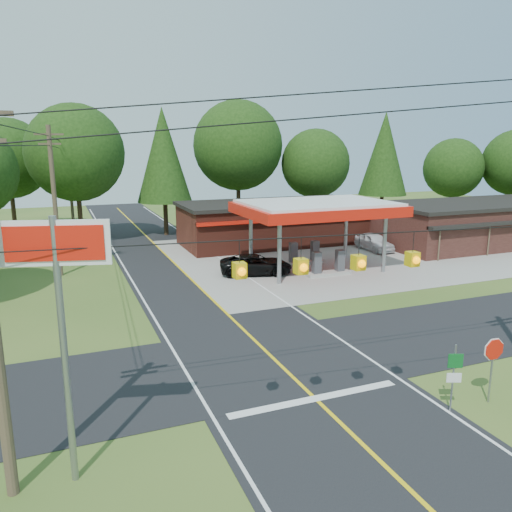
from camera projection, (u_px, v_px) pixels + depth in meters
name	position (u px, v px, depth m)	size (l,w,h in m)	color
ground	(274.00, 359.00, 20.75)	(120.00, 120.00, 0.00)	#38571E
main_highway	(274.00, 359.00, 20.75)	(8.00, 120.00, 0.02)	black
cross_road	(274.00, 359.00, 20.75)	(70.00, 7.00, 0.02)	black
lane_center_yellow	(274.00, 359.00, 20.75)	(0.15, 110.00, 0.00)	yellow
gas_canopy	(317.00, 210.00, 34.87)	(10.60, 7.40, 4.88)	gray
convenience_store	(273.00, 223.00, 44.79)	(16.40, 7.55, 3.80)	#5A2419
strip_building	(486.00, 222.00, 44.97)	(20.40, 8.75, 3.80)	#391B17
utility_pole_far_left	(55.00, 199.00, 33.03)	(1.80, 0.30, 10.00)	#473828
utility_pole_north	(70.00, 186.00, 49.08)	(0.30, 0.30, 9.50)	#473828
overhead_beacons	(331.00, 239.00, 13.60)	(17.04, 2.04, 1.03)	black
treeline_backdrop	(166.00, 160.00, 41.18)	(70.27, 51.59, 13.30)	#332316
suv_car	(256.00, 265.00, 34.26)	(4.94, 4.94, 1.37)	black
sedan_car	(374.00, 242.00, 42.08)	(4.26, 4.26, 1.45)	white
big_stop_sign	(59.00, 289.00, 12.16)	(2.56, 0.75, 7.08)	gray
octagonal_stop_sign	(494.00, 355.00, 16.90)	(0.83, 0.11, 2.38)	gray
route_sign_post	(454.00, 372.00, 16.36)	(0.46, 0.21, 2.39)	gray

